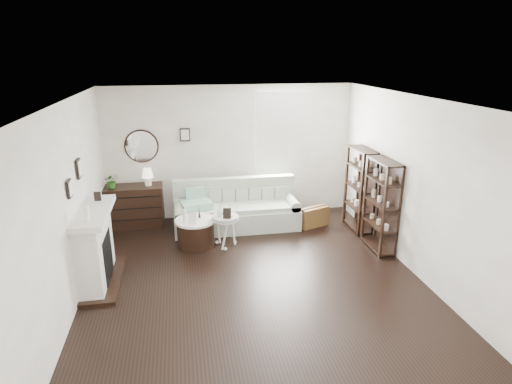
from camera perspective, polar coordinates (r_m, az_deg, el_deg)
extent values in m
plane|color=black|center=(6.71, -0.28, -11.37)|extent=(5.50, 5.50, 0.00)
plane|color=white|center=(5.86, -0.33, 12.22)|extent=(5.50, 5.50, 0.00)
plane|color=beige|center=(8.78, -3.42, 5.29)|extent=(5.00, 0.00, 5.00)
plane|color=beige|center=(3.72, 7.25, -13.85)|extent=(5.00, 0.00, 5.00)
plane|color=beige|center=(6.25, -23.50, -1.65)|extent=(0.00, 5.50, 5.50)
plane|color=beige|center=(7.01, 20.26, 0.81)|extent=(0.00, 5.50, 5.50)
cube|color=white|center=(8.90, 3.67, 7.11)|extent=(1.00, 0.02, 1.80)
cube|color=white|center=(8.84, 3.76, 7.04)|extent=(1.15, 0.02, 1.90)
cylinder|color=silver|center=(8.68, -15.03, 5.90)|extent=(0.60, 0.03, 0.60)
cube|color=black|center=(8.61, -9.45, 7.54)|extent=(0.20, 0.03, 0.26)
cube|color=silver|center=(6.78, -20.71, -7.10)|extent=(0.34, 1.20, 1.10)
cube|color=black|center=(6.84, -20.32, -8.23)|extent=(0.30, 0.65, 0.70)
cube|color=silver|center=(6.56, -20.83, -2.57)|extent=(0.44, 1.35, 0.08)
cube|color=black|center=(7.00, -19.57, -10.97)|extent=(0.50, 1.40, 0.05)
cylinder|color=white|center=(6.09, -21.70, -2.73)|extent=(0.08, 0.08, 0.22)
cube|color=black|center=(6.89, -20.38, -0.54)|extent=(0.10, 0.03, 0.14)
cube|color=black|center=(6.13, -23.62, 0.41)|extent=(0.03, 0.18, 0.24)
cube|color=black|center=(6.71, -22.55, 2.90)|extent=(0.03, 0.22, 0.28)
cube|color=black|center=(8.41, 13.66, 0.32)|extent=(0.30, 0.80, 1.60)
cylinder|color=beige|center=(8.27, 14.07, -2.06)|extent=(0.08, 0.08, 0.11)
cylinder|color=beige|center=(8.49, 13.40, -1.49)|extent=(0.08, 0.08, 0.11)
cylinder|color=beige|center=(8.70, 12.75, -0.94)|extent=(0.08, 0.08, 0.11)
cylinder|color=beige|center=(8.15, 14.29, 0.58)|extent=(0.08, 0.08, 0.11)
cylinder|color=beige|center=(8.36, 13.60, 1.09)|extent=(0.08, 0.08, 0.11)
cylinder|color=beige|center=(8.58, 12.94, 1.58)|extent=(0.08, 0.08, 0.11)
cylinder|color=beige|center=(8.04, 14.51, 3.29)|extent=(0.08, 0.08, 0.11)
cylinder|color=beige|center=(8.26, 13.80, 3.74)|extent=(0.08, 0.08, 0.11)
cylinder|color=beige|center=(8.48, 13.13, 4.17)|extent=(0.08, 0.08, 0.11)
cube|color=black|center=(7.64, 16.32, -1.74)|extent=(0.30, 0.80, 1.60)
cylinder|color=beige|center=(7.52, 16.82, -4.39)|extent=(0.08, 0.08, 0.11)
cylinder|color=beige|center=(7.73, 16.00, -3.70)|extent=(0.08, 0.08, 0.11)
cylinder|color=beige|center=(7.93, 15.23, -3.04)|extent=(0.08, 0.08, 0.11)
cylinder|color=beige|center=(7.38, 17.10, -1.52)|extent=(0.08, 0.08, 0.11)
cylinder|color=beige|center=(7.59, 16.26, -0.90)|extent=(0.08, 0.08, 0.11)
cylinder|color=beige|center=(7.80, 15.47, -0.31)|extent=(0.08, 0.08, 0.11)
cylinder|color=beige|center=(7.26, 17.39, 1.45)|extent=(0.08, 0.08, 0.11)
cylinder|color=beige|center=(7.47, 16.53, 2.00)|extent=(0.08, 0.08, 0.11)
cylinder|color=beige|center=(7.69, 15.72, 2.52)|extent=(0.08, 0.08, 0.11)
cube|color=#ADB7A3|center=(8.41, -2.56, -3.53)|extent=(2.41, 0.83, 0.39)
cube|color=#ADB7A3|center=(8.30, -2.56, -2.06)|extent=(2.09, 0.67, 0.09)
cube|color=#ADB7A3|center=(8.59, -2.89, -0.44)|extent=(2.41, 0.19, 0.74)
cube|color=#ADB7A3|center=(8.33, -10.06, -3.68)|extent=(0.20, 0.79, 0.48)
cube|color=#ADB7A3|center=(8.60, 4.69, -2.76)|extent=(0.20, 0.79, 0.48)
cube|color=#238369|center=(8.18, -8.03, -1.66)|extent=(0.63, 0.55, 0.14)
cube|color=brown|center=(8.55, 7.78, -3.31)|extent=(0.62, 0.40, 0.39)
cube|color=black|center=(8.77, -16.28, -1.83)|extent=(1.24, 0.51, 0.82)
cube|color=black|center=(8.59, -16.34, -3.60)|extent=(1.19, 0.01, 0.02)
cube|color=black|center=(8.51, -16.47, -2.18)|extent=(1.19, 0.01, 0.02)
cube|color=black|center=(8.43, -16.61, -0.74)|extent=(1.19, 0.01, 0.01)
imported|color=#27621C|center=(8.60, -18.69, 1.44)|extent=(0.31, 0.29, 0.29)
cylinder|color=black|center=(7.73, -8.03, -5.49)|extent=(0.65, 0.65, 0.46)
cylinder|color=white|center=(7.63, -8.11, -3.79)|extent=(0.71, 0.71, 0.04)
cylinder|color=white|center=(7.50, -4.14, -3.31)|extent=(0.47, 0.47, 0.03)
cylinder|color=silver|center=(7.52, -4.13, -3.61)|extent=(0.48, 0.48, 0.02)
cylinder|color=silver|center=(7.62, -4.09, -5.35)|extent=(0.04, 0.04, 0.54)
cylinder|color=silver|center=(7.49, -9.50, -2.94)|extent=(0.07, 0.07, 0.28)
cube|color=white|center=(7.42, -8.47, -3.51)|extent=(0.15, 0.09, 0.19)
cube|color=black|center=(7.35, -3.89, -2.87)|extent=(0.15, 0.08, 0.19)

